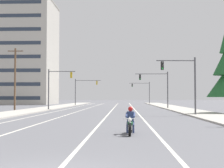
% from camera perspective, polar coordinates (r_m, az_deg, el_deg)
% --- Properties ---
extents(lane_stripe_center, '(0.16, 100.00, 0.01)m').
position_cam_1_polar(lane_stripe_center, '(52.70, 0.19, -4.51)').
color(lane_stripe_center, beige).
rests_on(lane_stripe_center, ground).
extents(lane_stripe_left, '(0.16, 100.00, 0.01)m').
position_cam_1_polar(lane_stripe_left, '(53.04, -4.68, -4.49)').
color(lane_stripe_left, beige).
rests_on(lane_stripe_left, ground).
extents(lane_stripe_right, '(0.16, 100.00, 0.01)m').
position_cam_1_polar(lane_stripe_right, '(52.70, 4.01, -4.51)').
color(lane_stripe_right, beige).
rests_on(lane_stripe_right, ground).
extents(lane_stripe_far_left, '(0.16, 100.00, 0.01)m').
position_cam_1_polar(lane_stripe_far_left, '(53.47, -7.87, -4.46)').
color(lane_stripe_far_left, beige).
rests_on(lane_stripe_far_left, ground).
extents(sidewalk_kerb_right, '(4.40, 110.00, 0.14)m').
position_cam_1_polar(sidewalk_kerb_right, '(48.51, 12.77, -4.56)').
color(sidewalk_kerb_right, '#ADA89E').
rests_on(sidewalk_kerb_right, ground).
extents(sidewalk_kerb_left, '(4.40, 110.00, 0.14)m').
position_cam_1_polar(sidewalk_kerb_left, '(49.40, -13.17, -4.51)').
color(sidewalk_kerb_left, '#ADA89E').
rests_on(sidewalk_kerb_left, ground).
extents(motorcycle_with_rider, '(0.70, 2.19, 1.46)m').
position_cam_1_polar(motorcycle_with_rider, '(16.81, 3.33, -7.09)').
color(motorcycle_with_rider, black).
rests_on(motorcycle_with_rider, ground).
extents(traffic_signal_near_right, '(4.20, 0.53, 6.20)m').
position_cam_1_polar(traffic_signal_near_right, '(34.31, 12.91, 1.17)').
color(traffic_signal_near_right, '#47474C').
rests_on(traffic_signal_near_right, ground).
extents(traffic_signal_near_left, '(4.11, 0.41, 6.20)m').
position_cam_1_polar(traffic_signal_near_left, '(48.37, -10.06, 0.13)').
color(traffic_signal_near_left, '#47474C').
rests_on(traffic_signal_near_left, ground).
extents(traffic_signal_mid_right, '(5.50, 0.37, 6.20)m').
position_cam_1_polar(traffic_signal_mid_right, '(53.18, 8.33, -0.01)').
color(traffic_signal_mid_right, '#47474C').
rests_on(traffic_signal_mid_right, ground).
extents(traffic_signal_mid_left, '(5.99, 0.62, 6.20)m').
position_cam_1_polar(traffic_signal_mid_left, '(73.95, -5.28, -0.66)').
color(traffic_signal_mid_left, '#47474C').
rests_on(traffic_signal_mid_left, ground).
extents(traffic_signal_far_right, '(5.76, 0.59, 6.20)m').
position_cam_1_polar(traffic_signal_far_right, '(88.60, 5.70, -0.95)').
color(traffic_signal_far_right, '#47474C').
rests_on(traffic_signal_far_right, ground).
extents(utility_pole_left_near, '(2.22, 0.26, 8.98)m').
position_cam_1_polar(utility_pole_left_near, '(47.18, -17.13, 1.05)').
color(utility_pole_left_near, brown).
rests_on(utility_pole_left_near, ground).
extents(apartment_building_far_left_block, '(18.73, 15.59, 28.14)m').
position_cam_1_polar(apartment_building_far_left_block, '(90.80, -16.28, 5.39)').
color(apartment_building_far_left_block, '#B2ADA3').
rests_on(apartment_building_far_left_block, ground).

